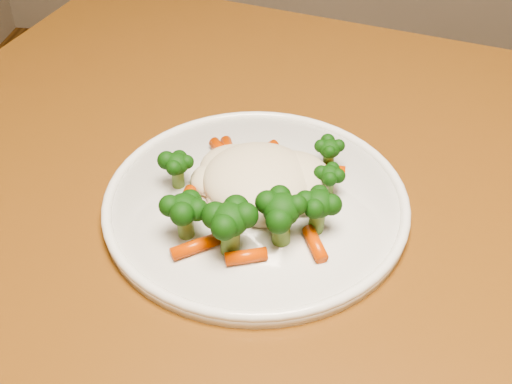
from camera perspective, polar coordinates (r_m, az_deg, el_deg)
dining_table at (r=0.73m, az=9.25°, el=-6.76°), size 1.23×0.96×0.75m
plate at (r=0.63m, az=0.00°, el=-0.99°), size 0.29×0.29×0.01m
meal at (r=0.60m, az=0.07°, el=0.45°), size 0.18×0.18×0.05m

